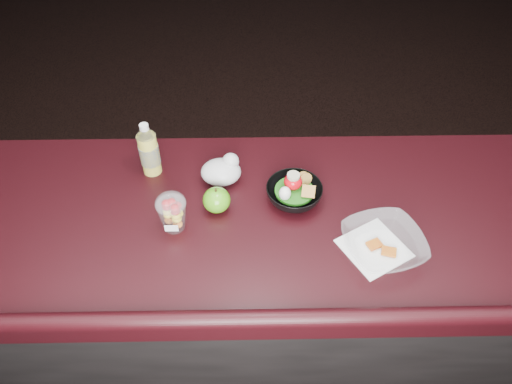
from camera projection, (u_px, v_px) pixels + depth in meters
counter at (271, 305)px, 1.84m from camera, size 4.06×0.71×1.02m
lemonade_bottle at (149, 152)px, 1.55m from camera, size 0.06×0.06×0.19m
fruit_cup at (172, 212)px, 1.40m from camera, size 0.09×0.09×0.12m
green_apple at (217, 200)px, 1.47m from camera, size 0.08×0.08×0.09m
plastic_bag at (222, 171)px, 1.55m from camera, size 0.13×0.10×0.09m
snack_bowl at (294, 192)px, 1.50m from camera, size 0.22×0.22×0.09m
takeout_bowl at (383, 244)px, 1.37m from camera, size 0.27×0.27×0.05m
paper_napkin at (374, 248)px, 1.39m from camera, size 0.22×0.22×0.00m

